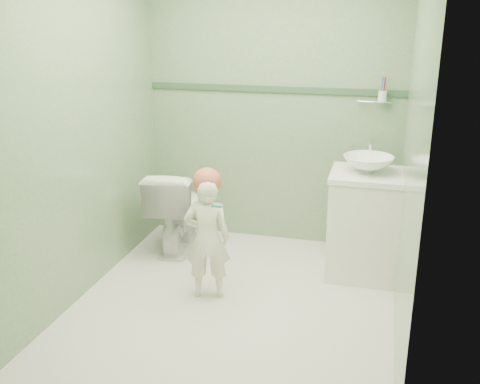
# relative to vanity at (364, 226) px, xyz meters

# --- Properties ---
(ground) EXTENTS (2.50, 2.50, 0.00)m
(ground) POSITION_rel_vanity_xyz_m (-0.84, -0.70, -0.40)
(ground) COLOR silver
(ground) RESTS_ON ground
(room_shell) EXTENTS (2.50, 2.54, 2.40)m
(room_shell) POSITION_rel_vanity_xyz_m (-0.84, -0.70, 0.80)
(room_shell) COLOR gray
(room_shell) RESTS_ON ground
(trim_stripe) EXTENTS (2.20, 0.02, 0.05)m
(trim_stripe) POSITION_rel_vanity_xyz_m (-0.84, 0.54, 0.95)
(trim_stripe) COLOR #325537
(trim_stripe) RESTS_ON room_shell
(vanity) EXTENTS (0.52, 0.50, 0.80)m
(vanity) POSITION_rel_vanity_xyz_m (0.00, 0.00, 0.00)
(vanity) COLOR silver
(vanity) RESTS_ON ground
(counter) EXTENTS (0.54, 0.52, 0.04)m
(counter) POSITION_rel_vanity_xyz_m (0.00, 0.00, 0.41)
(counter) COLOR white
(counter) RESTS_ON vanity
(basin) EXTENTS (0.37, 0.37, 0.13)m
(basin) POSITION_rel_vanity_xyz_m (0.00, 0.00, 0.49)
(basin) COLOR white
(basin) RESTS_ON counter
(faucet) EXTENTS (0.03, 0.13, 0.18)m
(faucet) POSITION_rel_vanity_xyz_m (0.00, 0.19, 0.57)
(faucet) COLOR silver
(faucet) RESTS_ON counter
(cup_holder) EXTENTS (0.26, 0.07, 0.21)m
(cup_holder) POSITION_rel_vanity_xyz_m (0.05, 0.48, 0.93)
(cup_holder) COLOR silver
(cup_holder) RESTS_ON room_shell
(toilet) EXTENTS (0.48, 0.74, 0.72)m
(toilet) POSITION_rel_vanity_xyz_m (-1.58, 0.10, -0.04)
(toilet) COLOR white
(toilet) RESTS_ON ground
(toddler) EXTENTS (0.37, 0.29, 0.89)m
(toddler) POSITION_rel_vanity_xyz_m (-1.06, -0.65, 0.05)
(toddler) COLOR silver
(toddler) RESTS_ON ground
(hair_cap) EXTENTS (0.20, 0.20, 0.20)m
(hair_cap) POSITION_rel_vanity_xyz_m (-1.06, -0.62, 0.46)
(hair_cap) COLOR #B8593E
(hair_cap) RESTS_ON toddler
(teal_toothbrush) EXTENTS (0.11, 0.14, 0.08)m
(teal_toothbrush) POSITION_rel_vanity_xyz_m (-0.95, -0.75, 0.34)
(teal_toothbrush) COLOR #0F8258
(teal_toothbrush) RESTS_ON toddler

